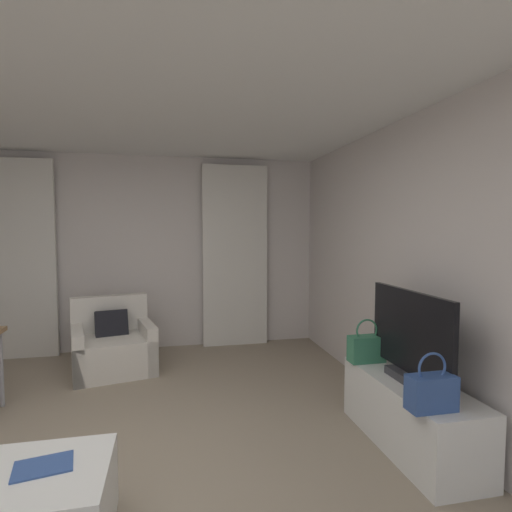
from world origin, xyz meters
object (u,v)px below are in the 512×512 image
at_px(handbag_primary, 366,348).
at_px(handbag_secondary, 431,391).
at_px(magazine_open, 43,466).
at_px(armchair, 113,347).
at_px(tv_flatscreen, 410,338).
at_px(tv_console, 410,414).

height_order(handbag_primary, handbag_secondary, same).
bearing_deg(handbag_primary, magazine_open, -157.78).
distance_m(armchair, handbag_secondary, 3.46).
bearing_deg(armchair, handbag_secondary, -49.85).
height_order(tv_flatscreen, handbag_primary, tv_flatscreen).
bearing_deg(tv_flatscreen, handbag_secondary, -108.29).
distance_m(handbag_primary, handbag_secondary, 0.94).
relative_size(magazine_open, handbag_secondary, 0.85).
xyz_separation_m(armchair, handbag_primary, (2.27, -1.70, 0.35)).
distance_m(armchair, magazine_open, 2.63).
bearing_deg(tv_console, handbag_primary, 103.21).
bearing_deg(handbag_secondary, handbag_primary, 87.12).
bearing_deg(armchair, tv_console, -42.43).
bearing_deg(magazine_open, handbag_secondary, -0.13).
relative_size(handbag_primary, handbag_secondary, 1.00).
bearing_deg(armchair, handbag_primary, -36.83).
bearing_deg(tv_flatscreen, magazine_open, -168.73).
distance_m(armchair, handbag_primary, 2.86).
xyz_separation_m(tv_flatscreen, handbag_secondary, (-0.16, -0.48, -0.20)).
relative_size(armchair, handbag_secondary, 2.77).
xyz_separation_m(tv_console, tv_flatscreen, (0.00, 0.02, 0.57)).
bearing_deg(tv_console, armchair, 137.57).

